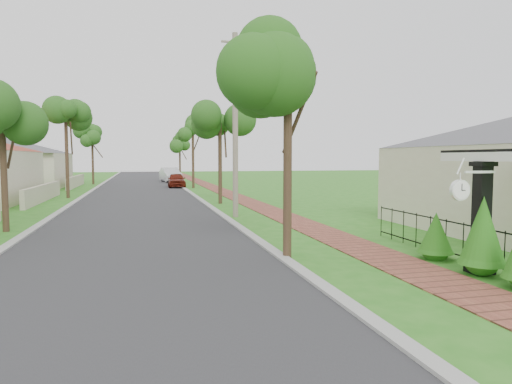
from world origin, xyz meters
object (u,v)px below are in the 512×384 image
object	(u,v)px
parked_car_red	(176,180)
near_tree	(288,70)
utility_pole	(235,125)
station_clock	(461,189)
porch_post	(481,224)
parked_car_white	(170,175)

from	to	relation	value
parked_car_red	near_tree	distance (m)	30.07
utility_pole	station_clock	size ratio (longest dim) A/B	7.45
utility_pole	station_clock	distance (m)	11.86
near_tree	utility_pole	world-z (taller)	utility_pole
parked_car_red	near_tree	size ratio (longest dim) A/B	0.62
near_tree	station_clock	size ratio (longest dim) A/B	5.65
porch_post	parked_car_white	world-z (taller)	porch_post
parked_car_white	station_clock	bearing A→B (deg)	-93.33
parked_car_red	utility_pole	xyz separation A→B (m)	(1.01, -21.27, 3.41)
parked_car_white	near_tree	distance (m)	38.94
parked_car_red	parked_car_white	distance (m)	8.96
porch_post	near_tree	distance (m)	5.82
porch_post	utility_pole	xyz separation A→B (m)	(-3.38, 11.00, 2.92)
parked_car_white	station_clock	distance (m)	41.79
parked_car_red	near_tree	world-z (taller)	near_tree
parked_car_red	station_clock	xyz separation A→B (m)	(3.53, -32.67, 1.32)
parked_car_white	parked_car_red	bearing A→B (deg)	-98.22
utility_pole	station_clock	world-z (taller)	utility_pole
station_clock	porch_post	bearing A→B (deg)	24.85
near_tree	parked_car_white	bearing A→B (deg)	90.94
porch_post	utility_pole	distance (m)	11.87
porch_post	station_clock	distance (m)	1.26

